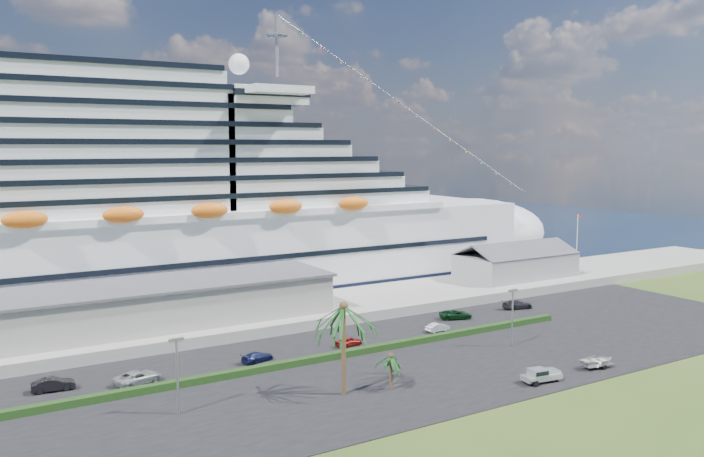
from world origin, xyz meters
TOP-DOWN VIEW (x-y plane):
  - ground at (0.00, 0.00)m, footprint 420.00×420.00m
  - asphalt_lot at (0.00, 11.00)m, footprint 140.00×38.00m
  - wharf at (0.00, 40.00)m, footprint 240.00×20.00m
  - water at (0.00, 130.00)m, footprint 420.00×160.00m
  - cruise_ship at (-21.53, 64.00)m, footprint 191.00×38.00m
  - terminal_building at (-25.00, 40.00)m, footprint 61.00×15.00m
  - port_shed at (52.00, 40.00)m, footprint 24.00×12.31m
  - flagpole at (70.04, 40.00)m, footprint 1.08×0.16m
  - hedge at (-8.00, 16.00)m, footprint 88.00×1.10m
  - lamp_post_left at (-28.00, 8.00)m, footprint 1.60×0.35m
  - lamp_post_right at (20.00, 8.00)m, footprint 1.60×0.35m
  - palm_tall at (-10.00, 4.00)m, footprint 8.82×8.82m
  - palm_short at (-4.50, 2.50)m, footprint 3.53×3.53m
  - parked_car_1 at (-38.41, 22.34)m, footprint 4.93×2.11m
  - parked_car_2 at (-29.34, 19.74)m, footprint 6.23×4.18m
  - parked_car_3 at (-13.71, 20.26)m, footprint 4.78×2.79m
  - parked_car_4 at (0.28, 20.16)m, footprint 4.10×1.93m
  - parked_car_5 at (15.98, 19.82)m, footprint 4.01×1.56m
  - parked_car_6 at (23.35, 24.39)m, footprint 5.85×4.14m
  - parked_car_7 at (37.18, 24.38)m, footprint 5.74×3.24m
  - pickup_truck at (12.41, -4.78)m, footprint 5.22×2.55m
  - boat_trailer at (22.63, -4.77)m, footprint 5.46×3.94m

SIDE VIEW (x-z plane):
  - ground at x=0.00m, z-range 0.00..0.00m
  - water at x=0.00m, z-range 0.00..0.02m
  - asphalt_lot at x=0.00m, z-range 0.00..0.12m
  - hedge at x=-8.00m, z-range 0.12..1.02m
  - parked_car_5 at x=15.98m, z-range 0.12..1.42m
  - parked_car_3 at x=-13.71m, z-range 0.12..1.42m
  - parked_car_4 at x=0.28m, z-range 0.12..1.48m
  - parked_car_6 at x=23.35m, z-range 0.12..1.60m
  - wharf at x=0.00m, z-range 0.00..1.80m
  - parked_car_7 at x=37.18m, z-range 0.12..1.69m
  - parked_car_1 at x=-38.41m, z-range 0.12..1.70m
  - parked_car_2 at x=-29.34m, z-range 0.12..1.71m
  - pickup_truck at x=12.41m, z-range 0.21..1.97m
  - boat_trailer at x=22.63m, z-range 0.37..1.89m
  - palm_short at x=-4.50m, z-range 1.38..5.95m
  - port_shed at x=52.00m, z-range 0.71..8.08m
  - terminal_building at x=-25.00m, z-range 1.86..8.16m
  - lamp_post_left at x=-28.00m, z-range 1.21..9.48m
  - lamp_post_right at x=20.00m, z-range 1.21..9.48m
  - flagpole at x=70.04m, z-range 2.27..14.27m
  - palm_tall at x=-10.00m, z-range 3.64..14.77m
  - cruise_ship at x=-21.53m, z-range -10.31..43.69m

